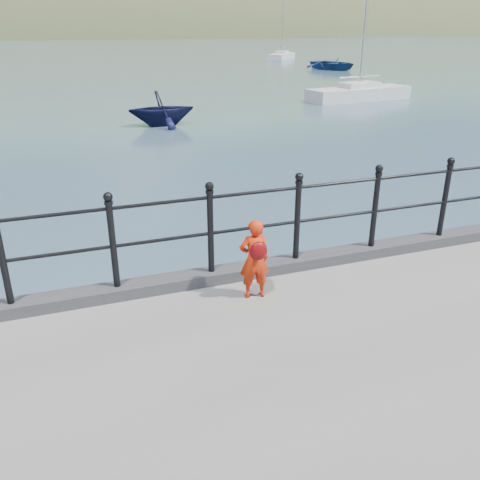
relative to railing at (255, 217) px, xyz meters
name	(u,v)px	position (x,y,z in m)	size (l,w,h in m)	color
ground	(250,331)	(0.00, 0.15, -1.82)	(600.00, 600.00, 0.00)	#2D4251
kerb	(255,269)	(0.00, 0.00, -0.75)	(60.00, 0.30, 0.15)	#28282B
railing	(255,217)	(0.00, 0.00, 0.00)	(18.11, 0.11, 1.20)	black
far_shore	(143,86)	(38.34, 239.56, -24.39)	(830.00, 200.00, 156.00)	#333A21
child	(254,259)	(-0.23, -0.56, -0.31)	(0.40, 0.33, 1.01)	red
launch_blue	(333,64)	(23.93, 40.19, -1.28)	(3.72, 5.21, 1.08)	navy
launch_navy	(161,108)	(2.15, 16.52, -1.08)	(2.43, 2.82, 1.48)	black
sailboat_far	(282,56)	(25.77, 56.51, -1.48)	(5.68, 6.42, 9.60)	silver
sailboat_near	(359,94)	(14.65, 20.75, -1.48)	(6.64, 2.69, 8.85)	beige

